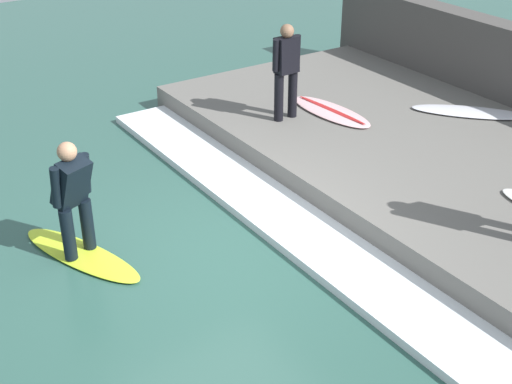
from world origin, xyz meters
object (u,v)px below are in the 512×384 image
Objects in this scene: surfboard_waiting_far at (331,111)px; surfboard_spare at (471,112)px; surfer_riding at (73,194)px; surfer_waiting_far at (286,67)px; surfboard_riding at (81,255)px.

surfboard_waiting_far is 0.99× the size of surfboard_spare.
surfer_riding is at bearing -166.57° from surfboard_waiting_far.
surfer_riding is 4.89m from surfboard_waiting_far.
surfer_waiting_far is 0.88× the size of surfboard_spare.
surfer_riding is at bearing 178.83° from surfboard_spare.
surfboard_waiting_far reaches higher than surfboard_spare.
surfer_waiting_far reaches higher than surfer_riding.
surfer_waiting_far reaches higher than surfboard_riding.
surfboard_riding is 1.35× the size of surfer_riding.
surfboard_spare is at bearing -34.28° from surfboard_waiting_far.
surfer_riding reaches higher than surfboard_spare.
surfer_riding is 0.84× the size of surfboard_spare.
surfer_waiting_far is (4.00, 1.38, 1.21)m from surfboard_riding.
surfboard_spare is (6.60, -0.14, -0.44)m from surfer_riding.
surfboard_waiting_far reaches higher than surfboard_riding.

